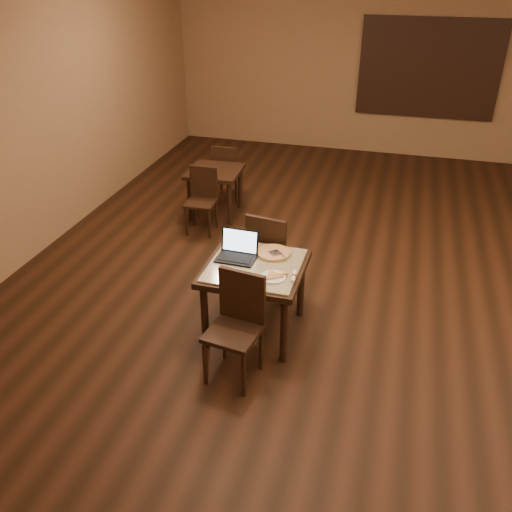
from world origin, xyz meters
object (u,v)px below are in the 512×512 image
(tiled_table, at_px, (255,274))
(other_table_b_chair_near, at_px, (202,196))
(chair_main_far, at_px, (270,252))
(laptop, at_px, (238,250))
(other_table_b, at_px, (215,177))
(chair_main_near, at_px, (237,320))
(other_table_b_chair_far, at_px, (227,170))
(pizza_pan, at_px, (274,254))

(tiled_table, bearing_deg, other_table_b_chair_near, 123.29)
(chair_main_far, height_order, laptop, laptop)
(chair_main_far, distance_m, other_table_b, 2.25)
(chair_main_near, relative_size, other_table_b_chair_far, 1.14)
(tiled_table, bearing_deg, chair_main_near, -88.51)
(pizza_pan, bearing_deg, chair_main_near, -97.16)
(chair_main_far, relative_size, laptop, 2.69)
(chair_main_near, relative_size, chair_main_far, 0.98)
(chair_main_far, bearing_deg, other_table_b_chair_near, -38.84)
(chair_main_far, height_order, other_table_b, chair_main_far)
(laptop, distance_m, other_table_b_chair_far, 3.08)
(laptop, xyz_separation_m, pizza_pan, (0.32, 0.13, -0.06))
(tiled_table, relative_size, other_table_b_chair_near, 1.06)
(chair_main_far, height_order, pizza_pan, chair_main_far)
(chair_main_near, xyz_separation_m, other_table_b_chair_far, (-1.28, 3.59, -0.07))
(laptop, xyz_separation_m, other_table_b, (-1.07, 2.37, -0.27))
(laptop, xyz_separation_m, other_table_b_chair_far, (-1.07, 2.87, -0.34))
(chair_main_near, height_order, other_table_b_chair_far, chair_main_near)
(pizza_pan, relative_size, other_table_b_chair_near, 0.42)
(laptop, distance_m, other_table_b, 2.61)
(tiled_table, height_order, chair_main_far, chair_main_far)
(pizza_pan, bearing_deg, other_table_b_chair_far, 116.92)
(other_table_b_chair_near, bearing_deg, tiled_table, -59.55)
(tiled_table, relative_size, other_table_b, 1.24)
(other_table_b, distance_m, other_table_b_chair_near, 0.51)
(chair_main_near, height_order, pizza_pan, chair_main_near)
(other_table_b_chair_far, bearing_deg, other_table_b_chair_near, 87.07)
(other_table_b, bearing_deg, chair_main_far, -58.41)
(chair_main_near, bearing_deg, laptop, 114.87)
(laptop, height_order, other_table_b_chair_far, laptop)
(tiled_table, bearing_deg, laptop, 151.76)
(chair_main_near, xyz_separation_m, pizza_pan, (0.11, 0.85, 0.21))
(chair_main_near, xyz_separation_m, laptop, (-0.21, 0.72, 0.27))
(tiled_table, height_order, laptop, laptop)
(other_table_b, bearing_deg, pizza_pan, -60.57)
(pizza_pan, xyz_separation_m, other_table_b_chair_near, (-1.40, 1.73, -0.28))
(chair_main_near, bearing_deg, other_table_b, 121.10)
(tiled_table, bearing_deg, other_table_b, 117.55)
(other_table_b_chair_near, bearing_deg, other_table_b_chair_far, 87.07)
(chair_main_near, relative_size, other_table_b_chair_near, 1.14)
(chair_main_near, xyz_separation_m, other_table_b_chair_near, (-1.29, 2.58, -0.07))
(chair_main_far, bearing_deg, chair_main_near, 99.32)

